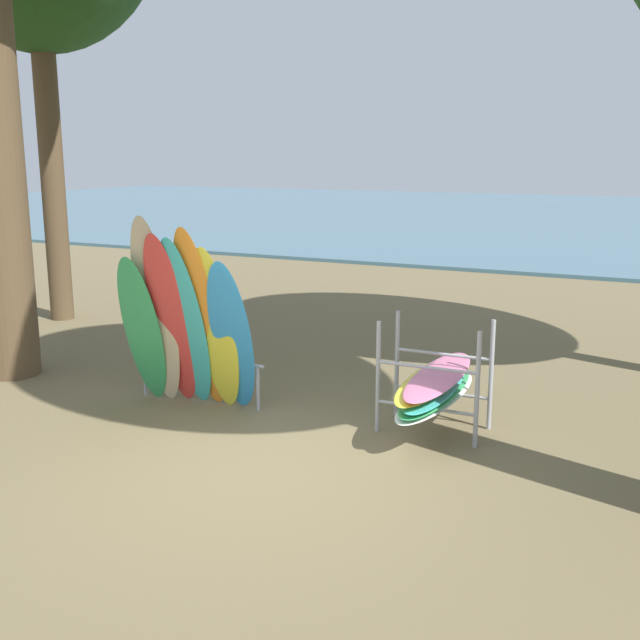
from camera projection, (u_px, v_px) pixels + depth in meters
The scene contains 4 objects.
ground_plane at pixel (255, 469), 7.49m from camera, with size 80.00×80.00×0.00m, color brown.
lake_water at pixel (603, 218), 34.99m from camera, with size 80.00×36.00×0.10m, color #477084.
leaning_board_pile at pixel (185, 324), 9.05m from camera, with size 1.76×0.79×2.34m.
board_storage_rack at pixel (435, 385), 8.44m from camera, with size 1.15×2.13×1.25m.
Camera 1 is at (3.61, -6.04, 3.04)m, focal length 43.09 mm.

